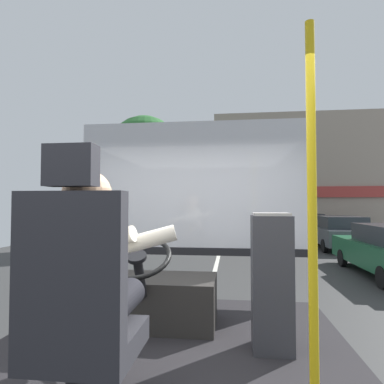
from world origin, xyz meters
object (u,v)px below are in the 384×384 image
object	(u,v)px
steering_console	(151,299)
fare_box	(272,281)
parked_car_charcoal	(338,232)
parked_car_red	(305,225)
driver_seat	(80,312)
handrail_pole	(312,219)
bus_driver	(92,270)

from	to	relation	value
steering_console	fare_box	bearing A→B (deg)	-21.05
parked_car_charcoal	parked_car_red	distance (m)	5.02
driver_seat	handrail_pole	bearing A→B (deg)	9.00
steering_console	driver_seat	bearing A→B (deg)	-90.00
driver_seat	fare_box	xyz separation A→B (m)	(0.97, 0.96, -0.05)
fare_box	parked_car_red	xyz separation A→B (m)	(3.82, 16.59, -0.58)
fare_box	parked_car_charcoal	distance (m)	12.26
fare_box	parked_car_red	distance (m)	17.03
handrail_pole	parked_car_red	world-z (taller)	handrail_pole
bus_driver	handrail_pole	distance (m)	1.10
parked_car_charcoal	bus_driver	bearing A→B (deg)	-111.81
driver_seat	bus_driver	size ratio (longest dim) A/B	1.63
steering_console	parked_car_charcoal	xyz separation A→B (m)	(4.97, 11.21, -0.30)
steering_console	parked_car_red	xyz separation A→B (m)	(4.78, 16.22, -0.32)
handrail_pole	steering_console	bearing A→B (deg)	132.48
parked_car_red	fare_box	bearing A→B (deg)	-102.95
handrail_pole	fare_box	size ratio (longest dim) A/B	1.98
bus_driver	parked_car_charcoal	world-z (taller)	bus_driver
bus_driver	parked_car_red	size ratio (longest dim) A/B	0.19
parked_car_charcoal	handrail_pole	bearing A→B (deg)	-107.51
driver_seat	parked_car_charcoal	xyz separation A→B (m)	(4.97, 12.54, -0.62)
bus_driver	parked_car_charcoal	size ratio (longest dim) A/B	0.19
driver_seat	parked_car_charcoal	distance (m)	13.50
steering_console	parked_car_red	bearing A→B (deg)	73.57
driver_seat	bus_driver	world-z (taller)	driver_seat
bus_driver	steering_console	world-z (taller)	bus_driver
handrail_pole	parked_car_red	distance (m)	17.81
handrail_pole	parked_car_red	bearing A→B (deg)	77.93
steering_console	fare_box	distance (m)	1.07
steering_console	bus_driver	bearing A→B (deg)	-90.00
driver_seat	fare_box	distance (m)	1.36
parked_car_red	driver_seat	bearing A→B (deg)	-105.24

